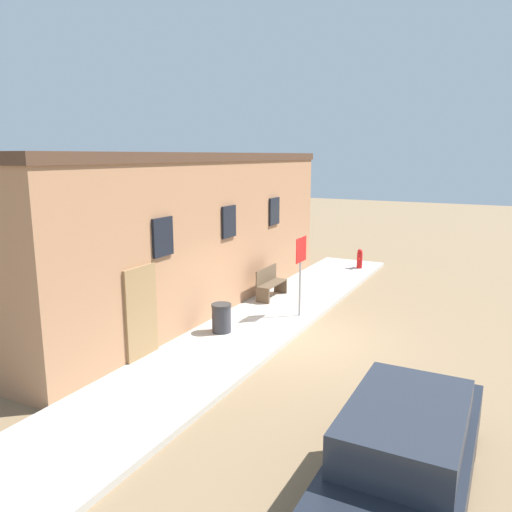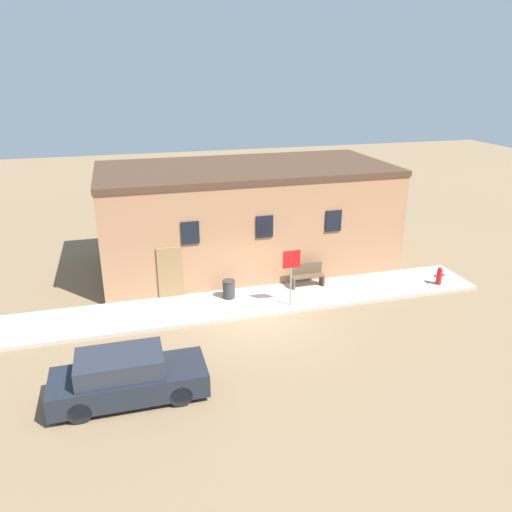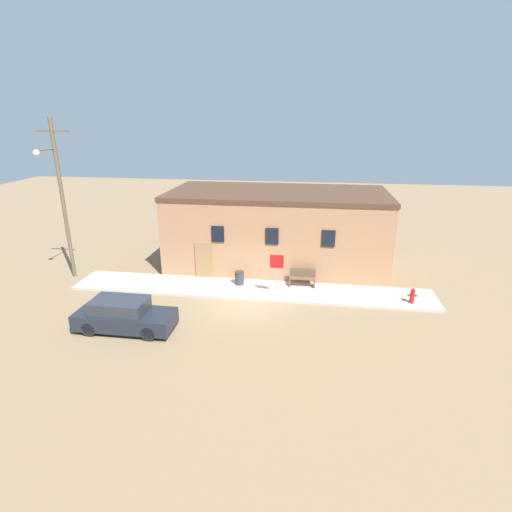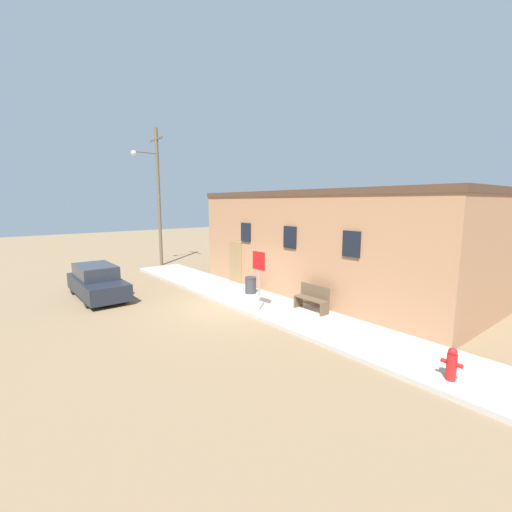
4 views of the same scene
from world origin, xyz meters
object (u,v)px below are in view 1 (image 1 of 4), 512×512
Objects in this scene: bench at (270,283)px; trash_bin at (221,318)px; fire_hydrant at (360,259)px; parked_car at (406,451)px; stop_sign at (301,261)px.

bench reaches higher than trash_bin.
parked_car is (-12.93, -4.27, 0.16)m from fire_hydrant.
fire_hydrant is 13.62m from parked_car.
fire_hydrant is 0.18× the size of parked_car.
fire_hydrant is at bearing -7.09° from trash_bin.
parked_car reaches higher than bench.
trash_bin is at bearing 149.15° from stop_sign.
trash_bin is at bearing 52.66° from parked_car.
stop_sign is at bearing 33.29° from parked_car.
stop_sign is 7.53m from parked_car.
stop_sign is 2.76m from trash_bin.
fire_hydrant is 8.90m from trash_bin.
fire_hydrant is at bearing -14.09° from bench.
bench is at bearing 4.42° from trash_bin.
bench is 3.42m from trash_bin.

